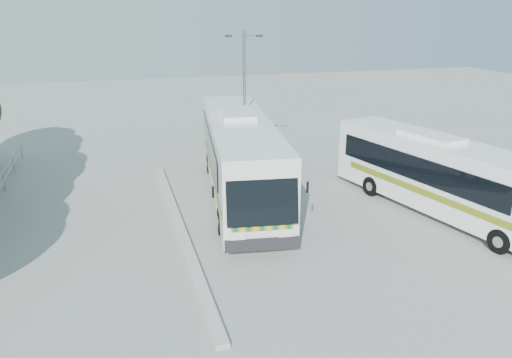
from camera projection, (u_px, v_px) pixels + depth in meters
name	position (u px, v px, depth m)	size (l,w,h in m)	color
ground	(247.00, 243.00, 19.34)	(100.00, 100.00, 0.00)	gray
kerb_divider	(180.00, 228.00, 20.51)	(0.40, 16.00, 0.15)	#B2B2AD
coach_main	(240.00, 155.00, 23.60)	(4.55, 13.72, 3.74)	silver
coach_adjacent	(445.00, 176.00, 21.51)	(4.91, 11.92, 3.25)	white
lamppost	(245.00, 100.00, 25.39)	(1.86, 0.42, 7.59)	gray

